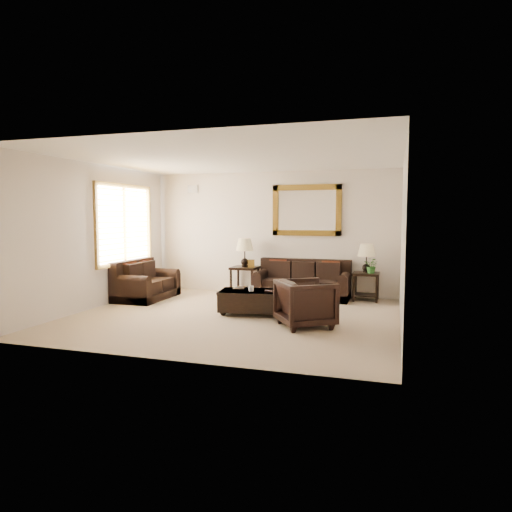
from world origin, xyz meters
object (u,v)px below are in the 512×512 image
(coffee_table, at_px, (255,300))
(end_table_left, at_px, (245,258))
(end_table_right, at_px, (366,264))
(armchair, at_px, (306,301))
(loveseat, at_px, (144,285))
(sofa, at_px, (303,284))

(coffee_table, bearing_deg, end_table_left, 105.09)
(end_table_right, bearing_deg, armchair, -106.34)
(end_table_right, xyz_separation_m, coffee_table, (-1.77, -1.94, -0.50))
(loveseat, height_order, end_table_right, end_table_right)
(end_table_right, height_order, coffee_table, end_table_right)
(loveseat, bearing_deg, sofa, -71.07)
(loveseat, distance_m, coffee_table, 2.78)
(loveseat, relative_size, coffee_table, 1.08)
(loveseat, distance_m, end_table_right, 4.61)
(end_table_right, xyz_separation_m, armchair, (-0.75, -2.56, -0.35))
(end_table_left, height_order, coffee_table, end_table_left)
(sofa, height_order, coffee_table, sofa)
(armchair, bearing_deg, coffee_table, 25.15)
(end_table_right, bearing_deg, sofa, -176.24)
(loveseat, height_order, armchair, armchair)
(end_table_right, distance_m, armchair, 2.69)
(end_table_left, height_order, armchair, end_table_left)
(end_table_left, bearing_deg, end_table_right, 0.37)
(end_table_left, relative_size, armchair, 1.52)
(end_table_left, bearing_deg, loveseat, -147.96)
(loveseat, distance_m, armchair, 3.94)
(coffee_table, bearing_deg, loveseat, 155.22)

